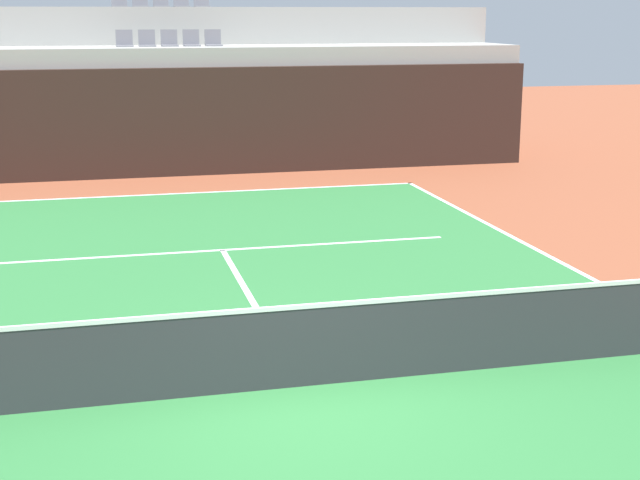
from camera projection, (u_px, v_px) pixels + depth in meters
name	position (u px, v px, depth m)	size (l,w,h in m)	color
ground_plane	(302.00, 387.00, 10.53)	(80.00, 80.00, 0.00)	brown
court_surface	(302.00, 387.00, 10.53)	(11.00, 24.00, 0.01)	#2D7238
baseline_far	(190.00, 193.00, 21.80)	(11.00, 0.10, 0.00)	white
service_line_far	(223.00, 250.00, 16.56)	(8.26, 0.10, 0.00)	white
centre_service_line	(253.00, 303.00, 13.54)	(0.10, 6.40, 0.00)	white
back_wall	(177.00, 122.00, 23.91)	(19.10, 0.30, 2.77)	black
stands_tier_lower	(172.00, 108.00, 25.13)	(19.10, 2.40, 3.25)	#9E9E99
stands_tier_upper	(164.00, 82.00, 27.27)	(19.10, 2.40, 4.29)	#9E9E99
seating_row_lower	(169.00, 42.00, 24.80)	(2.79, 0.44, 0.44)	slate
seating_row_upper	(161.00, 3.00, 26.82)	(2.79, 0.44, 0.44)	slate
tennis_net	(301.00, 345.00, 10.41)	(11.08, 0.08, 1.07)	black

